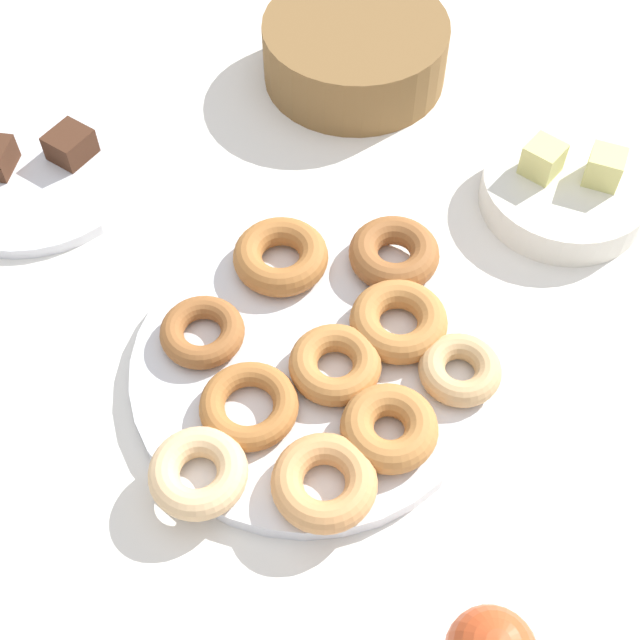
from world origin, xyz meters
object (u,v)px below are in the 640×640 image
Objects in this scene: donut_1 at (389,428)px; donut_3 at (399,321)px; donut_7 at (324,482)px; donut_plate at (308,367)px; cake_plate at (36,170)px; basket at (355,51)px; melon_chunk_right at (605,167)px; donut_8 at (198,473)px; melon_chunk_left at (543,159)px; fruit_bowl at (564,192)px; donut_9 at (394,254)px; donut_2 at (281,256)px; donut_6 at (460,370)px; brownie_far at (70,145)px; donut_4 at (202,332)px; donut_0 at (249,406)px; donut_5 at (334,367)px.

donut_1 is 0.12m from donut_3.
donut_plate is at bearing 119.70° from donut_7.
cake_plate is 0.40m from basket.
donut_7 is 0.46m from melon_chunk_right.
melon_chunk_left is at bearing 68.75° from donut_8.
donut_8 is 0.47× the size of fruit_bowl.
donut_plate is at bearing -102.77° from donut_9.
donut_2 reaches higher than donut_6.
brownie_far is (-0.49, 0.11, -0.00)m from donut_6.
brownie_far is (-0.25, 0.17, 0.00)m from donut_4.
donut_8 and brownie_far have the same top height.
melon_chunk_left is at bearing -167.91° from melon_chunk_right.
cake_plate is 0.56m from melon_chunk_left.
donut_6 is 0.29m from melon_chunk_right.
basket is 6.22× the size of melon_chunk_right.
donut_8 is at bearing -43.27° from brownie_far.
melon_chunk_right is (0.17, 0.18, 0.02)m from donut_9.
donut_0 is 0.13m from donut_1.
donut_0 is at bearing -79.34° from basket.
donut_8 is 0.34× the size of cake_plate.
donut_8 is (-0.01, -0.08, 0.00)m from donut_0.
brownie_far is at bearing 168.59° from donut_2.
brownie_far reaches higher than fruit_bowl.
fruit_bowl is (0.14, 0.16, -0.01)m from donut_9.
donut_9 reaches higher than donut_5.
donut_1 is 1.01× the size of donut_5.
melon_chunk_left is at bearing 17.34° from brownie_far.
donut_1 is at bearing -96.81° from melon_chunk_left.
melon_chunk_right is at bearing 62.87° from donut_8.
donut_2 is 1.06× the size of donut_7.
donut_6 is 0.27m from fruit_bowl.
donut_0 is at bearing -129.42° from donut_5.
donut_2 is 0.29m from brownie_far.
donut_0 is 0.43m from fruit_bowl.
donut_6 reaches higher than fruit_bowl.
melon_chunk_left is at bearing -23.63° from basket.
donut_1 is 0.38m from melon_chunk_right.
donut_9 reaches higher than donut_7.
donut_7 is at bearing -90.40° from donut_3.
donut_7 is (-0.00, -0.18, -0.00)m from donut_3.
fruit_bowl is (0.24, 0.21, -0.01)m from donut_2.
donut_6 is at bearing -21.74° from donut_3.
donut_3 is at bearing 46.17° from donut_plate.
donut_7 is 0.36× the size of cake_plate.
donut_2 is at bearing -138.69° from fruit_bowl.
donut_3 is 0.08m from donut_9.
donut_3 is at bearing -118.23° from melon_chunk_right.
basket is (-0.09, 0.49, 0.01)m from donut_0.
donut_0 is 0.09m from donut_5.
donut_8 is at bearing -114.62° from fruit_bowl.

